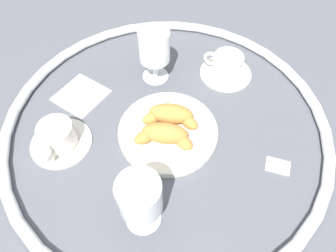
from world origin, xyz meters
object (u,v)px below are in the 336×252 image
Objects in this scene: juice_glass_right at (140,199)px; folded_napkin at (81,95)px; croissant_large at (171,115)px; croissant_small at (165,135)px; pastry_plate at (168,131)px; juice_glass_left at (154,49)px; sugar_packet at (278,166)px; coffee_cup_near at (226,66)px; coffee_cup_far at (58,137)px.

juice_glass_right reaches higher than folded_napkin.
croissant_small is at bearing 113.82° from croissant_large.
pastry_plate is at bearing -65.14° from juice_glass_right.
sugar_packet is at bearing 172.89° from juice_glass_left.
croissant_large reaches higher than folded_napkin.
coffee_cup_near is at bearing -138.80° from juice_glass_left.
pastry_plate is at bearing -169.57° from folded_napkin.
juice_glass_left reaches higher than croissant_large.
juice_glass_left is (0.14, 0.12, 0.07)m from coffee_cup_near.
coffee_cup_far reaches higher than sugar_packet.
pastry_plate is 1.62× the size of juice_glass_right.
croissant_small reaches higher than sugar_packet.
juice_glass_left is 0.38m from juice_glass_right.
croissant_large is 0.23m from juice_glass_right.
sugar_packet is at bearing -161.67° from pastry_plate.
croissant_small reaches higher than pastry_plate.
sugar_packet is at bearing -148.60° from coffee_cup_far.
sugar_packet is (-0.38, 0.05, -0.09)m from juice_glass_left.
coffee_cup_far is at bearing 120.73° from folded_napkin.
croissant_small is at bearing -142.22° from coffee_cup_far.
juice_glass_right reaches higher than sugar_packet.
pastry_plate is 0.24m from coffee_cup_far.
juice_glass_left is at bearing -53.74° from juice_glass_right.
coffee_cup_near is at bearing -89.66° from pastry_plate.
pastry_plate is at bearing 112.96° from croissant_large.
sugar_packet is at bearing -165.62° from folded_napkin.
coffee_cup_far is at bearing 44.90° from pastry_plate.
coffee_cup_far is (0.18, 0.14, -0.01)m from croissant_small.
folded_napkin is (0.26, 0.02, -0.04)m from croissant_small.
sugar_packet is 0.50m from folded_napkin.
coffee_cup_near and coffee_cup_far have the same top height.
croissant_small and coffee_cup_near have the same top height.
coffee_cup_far is 0.30m from juice_glass_left.
juice_glass_left is at bearing -27.74° from sugar_packet.
juice_glass_right is 0.31m from sugar_packet.
juice_glass_right is (-0.07, 0.15, 0.05)m from croissant_small.
sugar_packet is (-0.15, -0.26, -0.09)m from juice_glass_right.
juice_glass_left is 1.00× the size of juice_glass_right.
sugar_packet is (-0.24, -0.08, -0.01)m from pastry_plate.
coffee_cup_near is 0.38m from folded_napkin.
croissant_large is 0.05m from croissant_small.
juice_glass_right reaches higher than coffee_cup_far.
juice_glass_right is (-0.23, 0.31, 0.00)m from juice_glass_left.
juice_glass_right reaches higher than coffee_cup_near.
coffee_cup_near is at bearing -78.69° from juice_glass_right.
folded_napkin is (0.10, 0.17, -0.09)m from juice_glass_left.
croissant_large is at bearing -67.04° from pastry_plate.
folded_napkin is at bearing 58.72° from juice_glass_left.
croissant_large is at bearing -66.18° from croissant_small.
croissant_large is 0.87× the size of juice_glass_right.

